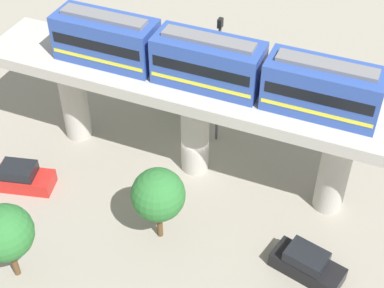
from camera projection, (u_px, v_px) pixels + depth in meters
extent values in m
plane|color=gray|center=(195.00, 166.00, 40.45)|extent=(120.00, 120.00, 0.00)
cylinder|color=#B7B2AA|center=(335.00, 168.00, 35.58)|extent=(1.90, 1.90, 6.57)
cylinder|color=#B7B2AA|center=(195.00, 131.00, 38.28)|extent=(1.90, 1.90, 6.57)
cylinder|color=#B7B2AA|center=(74.00, 98.00, 40.99)|extent=(1.90, 1.90, 6.57)
cube|color=#B7B2AA|center=(195.00, 86.00, 35.85)|extent=(5.20, 28.85, 0.80)
cube|color=#2D4CA5|center=(323.00, 89.00, 32.35)|extent=(2.60, 6.60, 3.00)
cube|color=black|center=(323.00, 86.00, 32.18)|extent=(2.64, 6.07, 0.70)
cube|color=yellow|center=(321.00, 100.00, 32.84)|extent=(2.64, 6.34, 0.24)
cube|color=slate|center=(327.00, 65.00, 31.28)|extent=(1.10, 5.61, 0.24)
cube|color=#2D4CA5|center=(208.00, 63.00, 34.35)|extent=(2.60, 6.60, 3.00)
cube|color=black|center=(208.00, 59.00, 34.19)|extent=(2.64, 6.07, 0.70)
cube|color=yellow|center=(208.00, 73.00, 34.85)|extent=(2.64, 6.34, 0.24)
cube|color=slate|center=(209.00, 39.00, 33.28)|extent=(1.10, 5.61, 0.24)
cube|color=#2D4CA5|center=(106.00, 39.00, 36.36)|extent=(2.60, 6.60, 3.00)
cube|color=black|center=(106.00, 36.00, 36.20)|extent=(2.64, 6.07, 0.70)
cube|color=yellow|center=(107.00, 50.00, 36.86)|extent=(2.64, 6.34, 0.24)
cube|color=slate|center=(103.00, 17.00, 35.29)|extent=(1.10, 5.61, 0.24)
cube|color=black|center=(307.00, 267.00, 33.36)|extent=(2.75, 4.51, 1.00)
cube|color=black|center=(307.00, 257.00, 32.82)|extent=(2.14, 2.62, 0.76)
cube|color=red|center=(22.00, 180.00, 38.71)|extent=(2.76, 4.51, 1.00)
cube|color=black|center=(18.00, 170.00, 38.17)|extent=(2.15, 2.63, 0.76)
cylinder|color=brown|center=(185.00, 95.00, 44.17)|extent=(0.36, 0.36, 3.17)
sphere|color=#38843D|center=(184.00, 67.00, 42.52)|extent=(3.35, 3.35, 3.35)
cylinder|color=brown|center=(160.00, 220.00, 34.93)|extent=(0.36, 0.36, 2.71)
sphere|color=#2D7233|center=(158.00, 195.00, 33.44)|extent=(3.23, 3.23, 3.23)
cylinder|color=brown|center=(13.00, 258.00, 32.74)|extent=(0.36, 0.36, 2.76)
sphere|color=#2D7233|center=(5.00, 233.00, 31.24)|extent=(3.24, 3.24, 3.24)
cylinder|color=#4C4C51|center=(218.00, 87.00, 39.63)|extent=(0.20, 0.20, 9.37)
cube|color=black|center=(220.00, 23.00, 36.33)|extent=(0.44, 0.28, 0.60)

